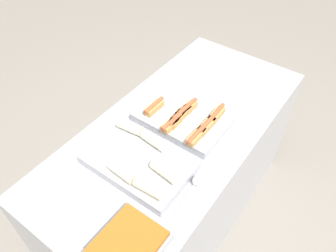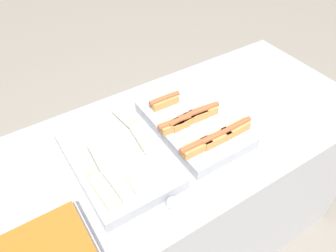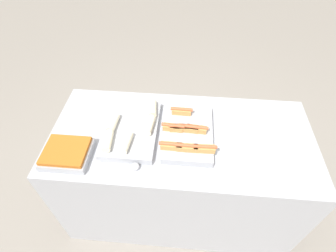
# 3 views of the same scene
# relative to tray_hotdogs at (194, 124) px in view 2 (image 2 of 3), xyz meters

# --- Properties ---
(ground_plane) EXTENTS (12.00, 12.00, 0.00)m
(ground_plane) POSITION_rel_tray_hotdogs_xyz_m (-0.04, 0.01, -0.98)
(ground_plane) COLOR gray
(counter) EXTENTS (1.75, 0.81, 0.94)m
(counter) POSITION_rel_tray_hotdogs_xyz_m (-0.04, 0.01, -0.51)
(counter) COLOR #A8AAB2
(counter) RESTS_ON ground_plane
(tray_hotdogs) EXTENTS (0.35, 0.49, 0.10)m
(tray_hotdogs) POSITION_rel_tray_hotdogs_xyz_m (0.00, 0.00, 0.00)
(tray_hotdogs) COLOR #A8AAB2
(tray_hotdogs) RESTS_ON counter
(tray_wraps) EXTENTS (0.34, 0.51, 0.10)m
(tray_wraps) POSITION_rel_tray_hotdogs_xyz_m (-0.37, 0.00, -0.00)
(tray_wraps) COLOR #A8AAB2
(tray_wraps) RESTS_ON counter
(serving_spoon_near) EXTENTS (0.22, 0.05, 0.05)m
(serving_spoon_near) POSITION_rel_tray_hotdogs_xyz_m (-0.31, -0.28, -0.02)
(serving_spoon_near) COLOR silver
(serving_spoon_near) RESTS_ON counter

